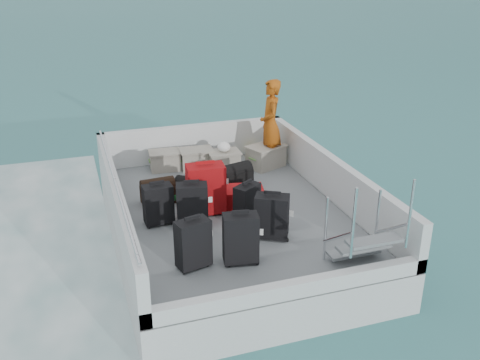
% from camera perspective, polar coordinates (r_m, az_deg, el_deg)
% --- Properties ---
extents(ground, '(160.00, 160.00, 0.00)m').
position_cam_1_polar(ground, '(8.71, -0.98, -6.91)').
color(ground, '#1C6361').
rests_on(ground, ground).
extents(ferry_hull, '(3.60, 5.00, 0.60)m').
position_cam_1_polar(ferry_hull, '(8.57, -0.99, -5.17)').
color(ferry_hull, silver).
rests_on(ferry_hull, ground).
extents(deck, '(3.30, 4.70, 0.02)m').
position_cam_1_polar(deck, '(8.43, -1.01, -3.31)').
color(deck, slate).
rests_on(deck, ferry_hull).
extents(deck_fittings, '(3.60, 5.00, 0.90)m').
position_cam_1_polar(deck_fittings, '(8.09, 2.00, -1.48)').
color(deck_fittings, silver).
rests_on(deck_fittings, deck).
extents(suitcase_0, '(0.47, 0.34, 0.66)m').
position_cam_1_polar(suitcase_0, '(6.82, -5.01, -6.85)').
color(suitcase_0, black).
rests_on(suitcase_0, deck).
extents(suitcase_2, '(0.44, 0.28, 0.62)m').
position_cam_1_polar(suitcase_2, '(7.97, -8.71, -2.65)').
color(suitcase_2, black).
rests_on(suitcase_2, deck).
extents(suitcase_3, '(0.49, 0.34, 0.68)m').
position_cam_1_polar(suitcase_3, '(6.89, 0.07, -6.33)').
color(suitcase_3, black).
rests_on(suitcase_3, deck).
extents(suitcase_4, '(0.50, 0.35, 0.66)m').
position_cam_1_polar(suitcase_4, '(7.83, -5.11, -2.72)').
color(suitcase_4, black).
rests_on(suitcase_4, deck).
extents(suitcase_5, '(0.60, 0.39, 0.79)m').
position_cam_1_polar(suitcase_5, '(8.20, -3.66, -1.01)').
color(suitcase_5, '#990B0F').
rests_on(suitcase_5, deck).
extents(suitcase_6, '(0.54, 0.47, 0.65)m').
position_cam_1_polar(suitcase_6, '(7.50, 3.40, -3.95)').
color(suitcase_6, black).
rests_on(suitcase_6, deck).
extents(suitcase_7, '(0.46, 0.42, 0.57)m').
position_cam_1_polar(suitcase_7, '(8.01, 0.76, -2.43)').
color(suitcase_7, black).
rests_on(suitcase_7, deck).
extents(suitcase_8, '(0.79, 0.60, 0.28)m').
position_cam_1_polar(suitcase_8, '(8.56, 0.12, -1.76)').
color(suitcase_8, '#990B0F').
rests_on(suitcase_8, deck).
extents(duffel_0, '(0.56, 0.35, 0.32)m').
position_cam_1_polar(duffel_0, '(8.73, -8.72, -1.40)').
color(duffel_0, black).
rests_on(duffel_0, deck).
extents(duffel_1, '(0.58, 0.55, 0.32)m').
position_cam_1_polar(duffel_1, '(8.70, -5.21, -1.29)').
color(duffel_1, black).
rests_on(duffel_1, deck).
extents(duffel_2, '(0.61, 0.44, 0.32)m').
position_cam_1_polar(duffel_2, '(9.24, -0.43, 0.28)').
color(duffel_2, black).
rests_on(duffel_2, deck).
extents(crate_0, '(0.57, 0.41, 0.33)m').
position_cam_1_polar(crate_0, '(10.06, -7.98, 2.00)').
color(crate_0, gray).
rests_on(crate_0, deck).
extents(crate_1, '(0.60, 0.43, 0.35)m').
position_cam_1_polar(crate_1, '(10.04, -4.65, 2.17)').
color(crate_1, gray).
rests_on(crate_1, deck).
extents(crate_2, '(0.56, 0.39, 0.33)m').
position_cam_1_polar(crate_2, '(9.95, -1.72, 2.00)').
color(crate_2, gray).
rests_on(crate_2, deck).
extents(crate_3, '(0.77, 0.66, 0.39)m').
position_cam_1_polar(crate_3, '(10.10, 2.78, 2.47)').
color(crate_3, gray).
rests_on(crate_3, deck).
extents(yellow_bag, '(0.28, 0.26, 0.22)m').
position_cam_1_polar(yellow_bag, '(10.65, 1.50, 3.10)').
color(yellow_bag, gold).
rests_on(yellow_bag, deck).
extents(white_bag, '(0.24, 0.24, 0.18)m').
position_cam_1_polar(white_bag, '(9.87, -1.74, 3.39)').
color(white_bag, white).
rests_on(white_bag, crate_2).
extents(passenger, '(0.50, 0.68, 1.66)m').
position_cam_1_polar(passenger, '(9.94, 3.26, 5.98)').
color(passenger, orange).
rests_on(passenger, deck).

